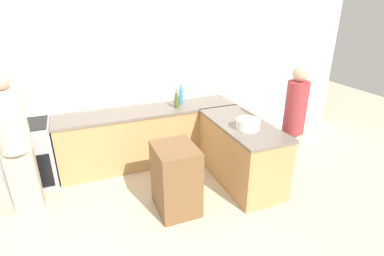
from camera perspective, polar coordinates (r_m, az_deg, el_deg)
The scene contains 12 objects.
ground_plane at distance 3.74m, azimuth -0.34°, elevation -18.65°, with size 14.00×14.00×0.00m, color beige.
wall_back at distance 4.97m, azimuth -9.61°, elevation 9.46°, with size 8.00×0.06×2.70m.
counter_back at distance 4.94m, azimuth -8.05°, elevation -1.46°, with size 2.85×0.65×0.92m.
counter_peninsula at distance 4.43m, azimuth 9.22°, elevation -4.53°, with size 0.69×1.53×0.92m.
range_oven at distance 4.89m, azimuth -28.42°, elevation -4.47°, with size 0.65×0.62×0.93m.
island_table at distance 3.79m, azimuth -3.11°, elevation -9.65°, with size 0.50×0.61×0.89m.
mixing_bowl at distance 4.05m, azimuth 10.61°, elevation 0.76°, with size 0.32×0.32×0.13m.
water_bottle_blue at distance 4.94m, azimuth -2.30°, elevation 5.43°, with size 0.07×0.07×0.20m.
dish_soap_bottle at distance 5.06m, azimuth -2.10°, elevation 6.34°, with size 0.07×0.07×0.31m.
olive_oil_bottle at distance 4.78m, azimuth -2.95°, elevation 5.02°, with size 0.07×0.07×0.25m.
person_by_range at distance 4.09m, azimuth -30.71°, elevation -2.17°, with size 0.36×0.36×1.79m.
person_at_peninsula at distance 4.29m, azimuth 18.76°, elevation 0.88°, with size 0.29×0.29×1.74m.
Camera 1 is at (-1.03, -2.60, 2.49)m, focal length 28.00 mm.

